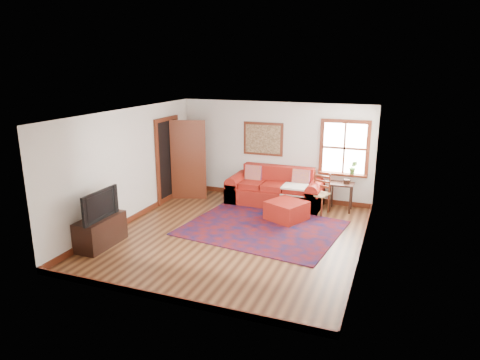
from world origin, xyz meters
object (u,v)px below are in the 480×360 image
at_px(red_leather_sofa, 275,192).
at_px(side_table, 341,188).
at_px(red_ottoman, 287,211).
at_px(ladder_back_chair, 319,192).
at_px(media_cabinet, 101,231).

xyz_separation_m(red_leather_sofa, side_table, (1.61, 0.06, 0.25)).
bearing_deg(side_table, red_ottoman, -133.58).
distance_m(ladder_back_chair, media_cabinet, 4.94).
relative_size(red_leather_sofa, ladder_back_chair, 2.46).
bearing_deg(red_leather_sofa, side_table, 1.97).
bearing_deg(media_cabinet, red_leather_sofa, 56.68).
xyz_separation_m(red_leather_sofa, red_ottoman, (0.57, -1.04, -0.09)).
distance_m(red_leather_sofa, media_cabinet, 4.41).
bearing_deg(red_ottoman, red_leather_sofa, 143.67).
distance_m(red_leather_sofa, red_ottoman, 1.19).
height_order(red_leather_sofa, ladder_back_chair, ladder_back_chair).
relative_size(side_table, ladder_back_chair, 0.71).
height_order(red_leather_sofa, media_cabinet, red_leather_sofa).
height_order(red_ottoman, ladder_back_chair, ladder_back_chair).
bearing_deg(ladder_back_chair, red_ottoman, -127.52).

